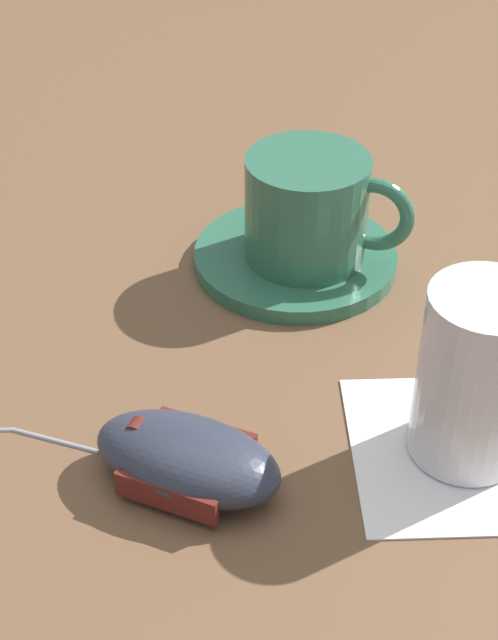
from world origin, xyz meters
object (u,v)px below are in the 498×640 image
saucer (295,258)px  coffee_cup (309,208)px  drinking_glass (476,376)px  computer_mouse (187,458)px

saucer → coffee_cup: size_ratio=1.23×
drinking_glass → saucer: bearing=-59.1°
coffee_cup → drinking_glass: bearing=119.2°
drinking_glass → coffee_cup: bearing=-60.8°
saucer → computer_mouse: size_ratio=1.22×
coffee_cup → computer_mouse: size_ratio=0.99×
saucer → drinking_glass: size_ratio=1.38×
coffee_cup → drinking_glass: drinking_glass is taller
computer_mouse → drinking_glass: bearing=-165.6°
saucer → computer_mouse: computer_mouse is taller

